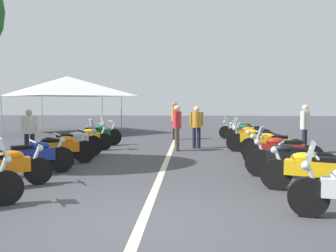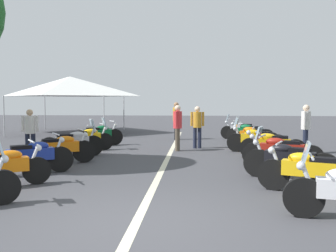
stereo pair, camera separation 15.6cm
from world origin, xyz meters
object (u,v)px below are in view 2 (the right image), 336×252
at_px(motorcycle_right_row_3, 281,151).
at_px(bystander_4, 197,124).
at_px(motorcycle_right_row_2, 288,159).
at_px(motorcycle_left_row_6, 99,134).
at_px(bystander_3, 176,118).
at_px(motorcycle_left_row_1, 2,167).
at_px(motorcycle_right_row_5, 256,139).
at_px(motorcycle_right_row_6, 253,135).
at_px(bystander_2, 306,125).
at_px(event_tent, 70,86).
at_px(motorcycle_left_row_3, 60,148).
at_px(bystander_0, 30,129).
at_px(motorcycle_right_row_8, 241,130).
at_px(motorcycle_right_row_4, 272,145).
at_px(motorcycle_left_row_2, 31,156).
at_px(motorcycle_left_row_4, 73,142).
at_px(motorcycle_right_row_7, 249,132).
at_px(bystander_1, 178,124).
at_px(motorcycle_right_row_1, 310,171).
at_px(motorcycle_left_row_5, 87,138).

height_order(motorcycle_right_row_3, bystander_4, bystander_4).
height_order(motorcycle_right_row_2, motorcycle_right_row_3, motorcycle_right_row_2).
bearing_deg(motorcycle_left_row_6, bystander_3, 11.40).
height_order(motorcycle_left_row_1, bystander_3, bystander_3).
relative_size(motorcycle_right_row_3, motorcycle_right_row_5, 1.02).
distance_m(motorcycle_right_row_6, bystander_2, 2.39).
bearing_deg(event_tent, bystander_2, -124.05).
relative_size(motorcycle_right_row_2, motorcycle_right_row_5, 0.98).
relative_size(motorcycle_left_row_3, bystander_0, 1.20).
height_order(motorcycle_right_row_2, bystander_0, bystander_0).
bearing_deg(motorcycle_right_row_8, bystander_0, 52.28).
height_order(motorcycle_right_row_4, bystander_2, bystander_2).
xyz_separation_m(motorcycle_right_row_3, motorcycle_right_row_5, (2.92, 0.23, 0.01)).
distance_m(motorcycle_left_row_2, motorcycle_left_row_3, 1.54).
distance_m(motorcycle_left_row_4, motorcycle_right_row_2, 6.90).
relative_size(motorcycle_right_row_8, event_tent, 0.35).
bearing_deg(bystander_0, motorcycle_left_row_1, -179.38).
relative_size(motorcycle_right_row_5, bystander_0, 1.34).
bearing_deg(motorcycle_right_row_6, motorcycle_right_row_3, 112.53).
relative_size(motorcycle_left_row_3, motorcycle_right_row_6, 0.97).
height_order(motorcycle_left_row_6, motorcycle_right_row_3, motorcycle_left_row_6).
xyz_separation_m(motorcycle_left_row_6, bystander_3, (2.71, -3.03, 0.58)).
xyz_separation_m(motorcycle_right_row_6, motorcycle_right_row_8, (2.92, 0.11, 0.01)).
xyz_separation_m(motorcycle_left_row_6, motorcycle_right_row_7, (1.63, -6.30, -0.02)).
xyz_separation_m(motorcycle_right_row_5, bystander_1, (0.24, 2.81, 0.51)).
bearing_deg(bystander_0, motorcycle_left_row_4, -99.86).
xyz_separation_m(motorcycle_left_row_2, motorcycle_right_row_1, (-1.42, -6.34, -0.01)).
height_order(motorcycle_left_row_6, motorcycle_right_row_4, motorcycle_left_row_6).
bearing_deg(event_tent, motorcycle_right_row_8, -106.42).
xyz_separation_m(bystander_3, bystander_4, (-3.16, -0.98, -0.09)).
distance_m(motorcycle_left_row_6, motorcycle_right_row_8, 6.84).
xyz_separation_m(motorcycle_right_row_3, motorcycle_right_row_7, (6.04, 0.02, -0.01)).
bearing_deg(motorcycle_left_row_6, motorcycle_right_row_5, -44.13).
xyz_separation_m(motorcycle_left_row_2, motorcycle_right_row_3, (1.53, -6.44, -0.00)).
bearing_deg(motorcycle_right_row_3, bystander_3, -47.40).
bearing_deg(motorcycle_right_row_7, motorcycle_right_row_3, 112.72).
relative_size(motorcycle_right_row_4, bystander_4, 1.25).
distance_m(motorcycle_right_row_5, bystander_1, 2.86).
height_order(motorcycle_left_row_5, bystander_0, bystander_0).
height_order(motorcycle_right_row_2, motorcycle_right_row_6, motorcycle_right_row_2).
height_order(motorcycle_left_row_1, motorcycle_right_row_5, motorcycle_right_row_5).
xyz_separation_m(motorcycle_left_row_3, motorcycle_left_row_4, (1.42, 0.09, 0.02)).
bearing_deg(motorcycle_left_row_6, motorcycle_right_row_7, -15.88).
distance_m(motorcycle_left_row_4, bystander_4, 4.83).
xyz_separation_m(motorcycle_left_row_3, motorcycle_right_row_4, (1.46, -6.34, -0.00)).
distance_m(motorcycle_left_row_6, motorcycle_right_row_4, 7.01).
distance_m(motorcycle_left_row_1, bystander_4, 8.06).
height_order(motorcycle_right_row_7, bystander_4, bystander_4).
bearing_deg(motorcycle_right_row_8, motorcycle_left_row_1, 71.80).
bearing_deg(bystander_1, motorcycle_right_row_6, 34.63).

